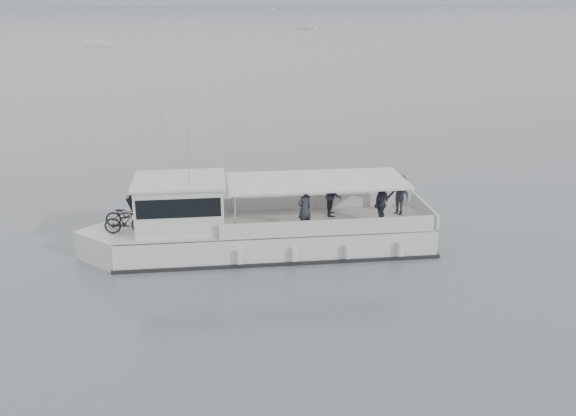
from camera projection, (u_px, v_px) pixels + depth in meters
name	position (u px, v px, depth m)	size (l,w,h in m)	color
ground	(358.00, 275.00, 22.09)	(1400.00, 1400.00, 0.00)	#525B60
tour_boat	(245.00, 228.00, 23.83)	(13.23, 5.83, 5.54)	silver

